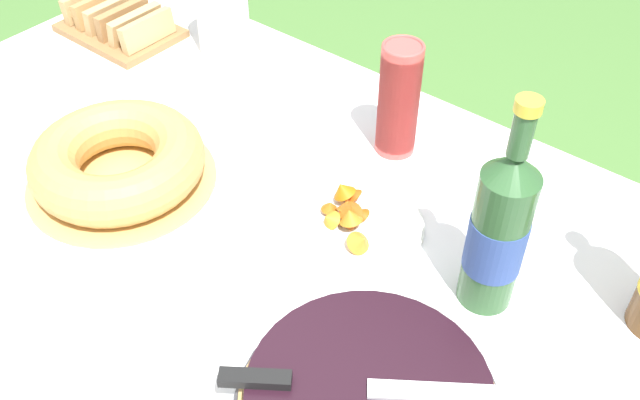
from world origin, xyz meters
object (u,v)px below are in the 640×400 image
serving_knife (345,384)px  bundt_cake (118,161)px  paper_towel_roll (222,5)px  cup_stack (399,100)px  bread_board (119,23)px  cider_bottle_green (498,232)px  snack_plate_near (350,220)px

serving_knife → bundt_cake: (-0.57, 0.11, -0.02)m
bundt_cake → paper_towel_roll: size_ratio=1.45×
bundt_cake → cup_stack: (0.32, 0.37, 0.06)m
bread_board → bundt_cake: bearing=-39.1°
cider_bottle_green → snack_plate_near: bearing=-177.8°
paper_towel_roll → bundt_cake: bearing=-68.9°
bundt_cake → cider_bottle_green: 0.64m
cup_stack → snack_plate_near: cup_stack is taller
bundt_cake → paper_towel_roll: paper_towel_roll is taller
serving_knife → cup_stack: cup_stack is taller
paper_towel_roll → bread_board: (-0.24, -0.10, -0.08)m
bundt_cake → bread_board: (-0.40, 0.33, -0.02)m
snack_plate_near → paper_towel_roll: 0.60m
cider_bottle_green → paper_towel_roll: cider_bottle_green is taller
snack_plate_near → bread_board: (-0.77, 0.17, 0.01)m
cup_stack → bundt_cake: bearing=-130.2°
snack_plate_near → bread_board: bread_board is taller
cup_stack → bread_board: (-0.72, -0.05, -0.08)m
cider_bottle_green → snack_plate_near: (-0.24, -0.01, -0.12)m
snack_plate_near → bundt_cake: bearing=-156.8°
cup_stack → paper_towel_roll: paper_towel_roll is taller
cup_stack → cider_bottle_green: cider_bottle_green is taller
cider_bottle_green → paper_towel_roll: bearing=162.0°
cup_stack → serving_knife: bearing=-62.1°
bundt_cake → cup_stack: bearing=49.8°
serving_knife → bundt_cake: bearing=133.3°
serving_knife → paper_towel_roll: (-0.73, 0.53, 0.05)m
bread_board → paper_towel_roll: bearing=21.8°
serving_knife → paper_towel_roll: paper_towel_roll is taller
serving_knife → snack_plate_near: bearing=90.3°
cup_stack → cider_bottle_green: bearing=-34.2°
bundt_cake → snack_plate_near: size_ratio=1.36×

